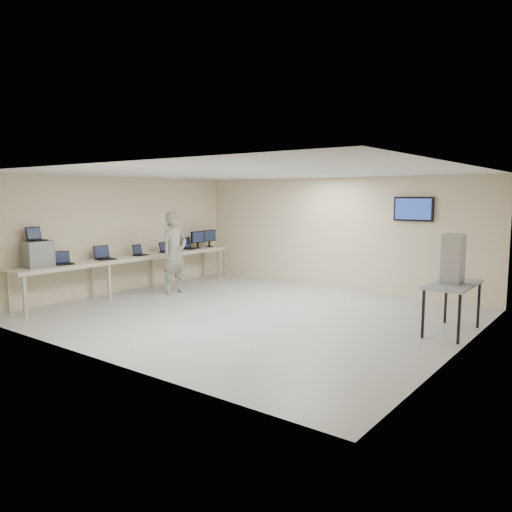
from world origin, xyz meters
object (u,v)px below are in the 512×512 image
Objects in this scene: soldier at (175,253)px; side_table at (453,288)px; workbench at (132,259)px; equipment_box at (38,254)px.

soldier reaches higher than side_table.
workbench is 7.26m from side_table.
side_table is (6.36, 0.42, -0.19)m from soldier.
workbench is 2.37m from equipment_box.
equipment_box reaches higher than side_table.
workbench is 11.20× the size of equipment_box.
workbench is at bearing 127.82° from soldier.
soldier reaches higher than workbench.
soldier is (0.83, 0.60, 0.16)m from workbench.
soldier is 6.37m from side_table.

